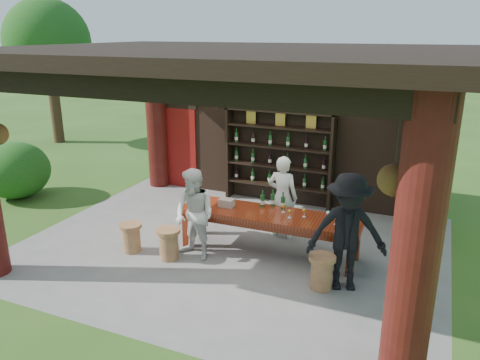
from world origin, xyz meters
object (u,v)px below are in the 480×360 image
at_px(tasting_table, 269,219).
at_px(napkin_basket, 227,203).
at_px(stool_far_left, 131,237).
at_px(host, 283,197).
at_px(stool_near_right, 322,271).
at_px(wine_shelf, 279,157).
at_px(guest_woman, 195,215).
at_px(stool_near_left, 169,243).
at_px(guest_man, 347,233).

height_order(tasting_table, napkin_basket, napkin_basket).
height_order(tasting_table, stool_far_left, tasting_table).
bearing_deg(tasting_table, host, 91.14).
bearing_deg(tasting_table, stool_near_right, -35.82).
bearing_deg(stool_near_right, host, 126.18).
bearing_deg(wine_shelf, guest_woman, -98.26).
relative_size(stool_near_left, napkin_basket, 2.11).
relative_size(wine_shelf, host, 1.54).
height_order(tasting_table, host, host).
relative_size(guest_man, napkin_basket, 7.02).
bearing_deg(guest_woman, stool_far_left, -151.87).
bearing_deg(guest_man, guest_woman, 161.25).
bearing_deg(tasting_table, stool_far_left, -158.02).
distance_m(stool_near_left, stool_far_left, 0.76).
bearing_deg(stool_near_left, guest_woman, 31.04).
relative_size(tasting_table, guest_woman, 2.02).
bearing_deg(stool_near_left, stool_near_right, 1.52).
bearing_deg(stool_near_left, napkin_basket, 52.48).
relative_size(wine_shelf, stool_near_right, 4.51).
bearing_deg(guest_man, stool_near_left, 165.83).
xyz_separation_m(stool_near_right, napkin_basket, (-1.96, 0.82, 0.53)).
bearing_deg(stool_near_left, guest_man, 4.46).
height_order(stool_near_right, guest_man, guest_man).
distance_m(host, guest_woman, 1.79).
height_order(host, guest_woman, host).
height_order(wine_shelf, guest_woman, wine_shelf).
bearing_deg(stool_far_left, tasting_table, 21.98).
bearing_deg(stool_far_left, host, 36.64).
relative_size(stool_near_left, guest_man, 0.30).
distance_m(stool_near_right, napkin_basket, 2.19).
relative_size(tasting_table, stool_far_left, 6.11).
distance_m(stool_near_right, stool_far_left, 3.40).
relative_size(wine_shelf, guest_woman, 1.55).
height_order(guest_woman, guest_man, guest_man).
bearing_deg(stool_near_right, stool_far_left, -178.51).
bearing_deg(guest_man, stool_near_right, -171.40).
bearing_deg(stool_far_left, wine_shelf, 64.39).
relative_size(guest_woman, guest_man, 0.86).
relative_size(host, guest_woman, 1.00).
bearing_deg(guest_woman, wine_shelf, 97.41).
distance_m(guest_woman, napkin_basket, 0.72).
height_order(stool_near_left, stool_far_left, stool_near_left).
height_order(wine_shelf, stool_near_right, wine_shelf).
distance_m(stool_near_right, host, 2.02).
bearing_deg(wine_shelf, napkin_basket, -93.66).
distance_m(stool_near_left, napkin_basket, 1.24).
relative_size(tasting_table, host, 2.02).
height_order(wine_shelf, tasting_table, wine_shelf).
xyz_separation_m(guest_woman, napkin_basket, (0.29, 0.65, 0.03)).
bearing_deg(guest_man, stool_far_left, 165.20).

